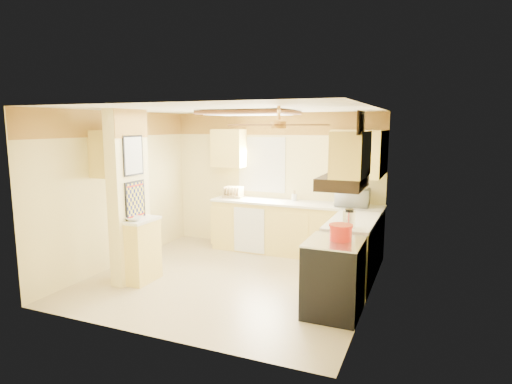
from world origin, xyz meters
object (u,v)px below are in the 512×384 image
at_px(microwave, 353,197).
at_px(bowl, 134,219).
at_px(stove, 334,277).
at_px(kettle, 349,219).
at_px(dutch_oven, 341,232).

height_order(microwave, bowl, microwave).
relative_size(stove, microwave, 1.69).
height_order(microwave, kettle, microwave).
bearing_deg(bowl, kettle, 14.18).
height_order(bowl, kettle, kettle).
distance_m(stove, kettle, 0.85).
bearing_deg(bowl, stove, 2.69).
distance_m(stove, microwave, 2.25).
distance_m(stove, bowl, 2.88).
xyz_separation_m(bowl, dutch_oven, (2.89, 0.18, 0.04)).
bearing_deg(microwave, bowl, 39.14).
relative_size(stove, dutch_oven, 3.20).
height_order(microwave, dutch_oven, microwave).
xyz_separation_m(stove, dutch_oven, (0.06, 0.05, 0.55)).
distance_m(bowl, dutch_oven, 2.90).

